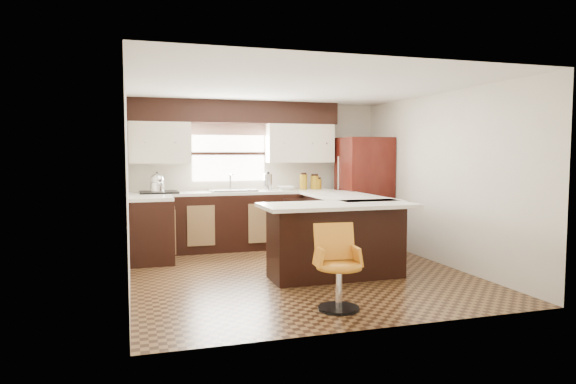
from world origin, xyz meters
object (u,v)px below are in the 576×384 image
object	(u,v)px
peninsula_long	(344,229)
bar_chair	(339,268)
refrigerator	(364,192)
peninsula_return	(336,242)

from	to	relation	value
peninsula_long	bar_chair	world-z (taller)	peninsula_long
peninsula_long	refrigerator	distance (m)	1.35
peninsula_return	bar_chair	bearing A→B (deg)	-111.19
bar_chair	refrigerator	bearing A→B (deg)	66.31
peninsula_return	bar_chair	xyz separation A→B (m)	(-0.48, -1.23, -0.02)
peninsula_long	peninsula_return	size ratio (longest dim) A/B	1.18
peninsula_long	peninsula_return	distance (m)	1.11
peninsula_long	peninsula_return	bearing A→B (deg)	-118.30
refrigerator	bar_chair	bearing A→B (deg)	-119.25
refrigerator	bar_chair	xyz separation A→B (m)	(-1.79, -3.20, -0.48)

